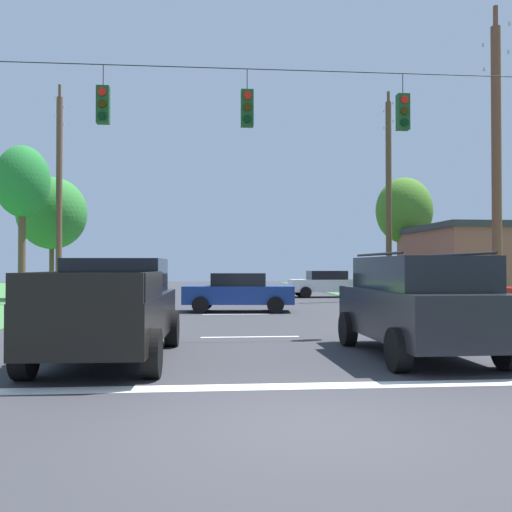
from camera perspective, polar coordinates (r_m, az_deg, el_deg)
ground_plane at (r=6.73m, az=4.96°, el=-16.51°), size 120.00×120.00×0.00m
stop_bar_stripe at (r=8.78m, az=2.49°, el=-12.80°), size 13.02×0.45×0.01m
lane_dash_0 at (r=14.68m, az=-0.59°, el=-8.02°), size 2.50×0.15×0.01m
lane_dash_1 at (r=21.45m, az=-2.00°, el=-5.79°), size 2.50×0.15×0.01m
lane_dash_2 at (r=29.79m, az=-2.84°, el=-4.44°), size 2.50×0.15×0.01m
lane_dash_3 at (r=34.99m, az=-3.16°, el=-3.93°), size 2.50×0.15×0.01m
overhead_signal_span at (r=14.94m, az=-1.03°, el=7.83°), size 16.11×0.31×7.53m
pickup_truck at (r=11.45m, az=-14.11°, el=-5.14°), size 2.41×5.46×1.95m
suv_black at (r=11.89m, az=15.75°, el=-4.53°), size 2.27×4.83×2.05m
distant_car_crossing_white at (r=33.42m, az=7.03°, el=-2.71°), size 4.34×2.10×1.52m
distant_car_oncoming at (r=22.65m, az=-1.72°, el=-3.55°), size 4.45×2.33×1.52m
distant_car_far_parked at (r=22.41m, az=20.30°, el=-3.51°), size 4.42×2.28×1.52m
utility_pole_mid_right at (r=21.37m, az=22.76°, el=8.30°), size 0.33×1.88×10.69m
utility_pole_far_right at (r=30.79m, az=13.03°, el=5.79°), size 0.30×1.60×10.90m
utility_pole_far_left at (r=30.55m, az=-18.95°, el=5.85°), size 0.31×1.79×10.92m
tree_roadside_right at (r=35.31m, az=14.49°, el=4.37°), size 3.34×3.34×7.05m
tree_roadside_far_right at (r=28.78m, az=-22.17°, el=6.71°), size 2.49×2.49×7.36m
tree_roadside_left at (r=32.97m, az=-19.59°, el=4.01°), size 3.70×3.70×6.60m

